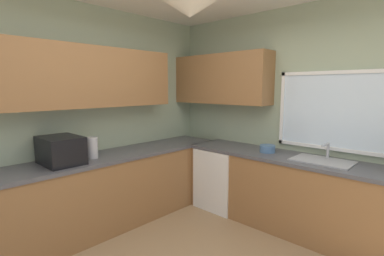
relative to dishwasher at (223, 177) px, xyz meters
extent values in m
cube|color=#9EAD8E|center=(0.88, 0.37, 0.92)|extent=(3.82, 0.06, 2.67)
cube|color=#9EAD8E|center=(-1.00, -1.60, 0.92)|extent=(0.06, 3.99, 2.67)
cube|color=silver|center=(1.32, 0.34, 1.00)|extent=(1.22, 0.02, 0.83)
cube|color=white|center=(1.32, 0.33, 1.43)|extent=(1.30, 0.04, 0.04)
cube|color=white|center=(1.32, 0.33, 0.56)|extent=(1.30, 0.04, 0.04)
cube|color=white|center=(0.69, 0.33, 1.00)|extent=(0.04, 0.04, 0.91)
cube|color=olive|center=(-0.81, -1.80, 1.38)|extent=(0.32, 2.71, 0.70)
cube|color=olive|center=(-0.20, 0.18, 1.38)|extent=(1.53, 0.32, 0.70)
cone|color=silver|center=(0.88, -1.60, 1.83)|extent=(0.44, 0.44, 0.14)
cube|color=olive|center=(-0.66, -1.60, 0.00)|extent=(0.62, 3.57, 0.84)
cube|color=#4C4C51|center=(-0.66, -1.60, 0.44)|extent=(0.65, 3.60, 0.04)
cube|color=olive|center=(1.09, 0.03, 0.00)|extent=(2.88, 0.62, 0.84)
cube|color=#4C4C51|center=(1.09, 0.03, 0.44)|extent=(2.91, 0.65, 0.04)
cube|color=white|center=(0.00, 0.00, 0.00)|extent=(0.60, 0.60, 0.84)
cube|color=black|center=(-0.66, -1.95, 0.61)|extent=(0.48, 0.36, 0.29)
cylinder|color=#B7B7BC|center=(-0.64, -1.61, 0.58)|extent=(0.12, 0.12, 0.24)
cube|color=#9EA0A5|center=(1.32, 0.03, 0.47)|extent=(0.61, 0.40, 0.02)
cylinder|color=#B7B7BC|center=(1.32, 0.19, 0.55)|extent=(0.03, 0.03, 0.18)
cylinder|color=#B7B7BC|center=(1.32, 0.09, 0.64)|extent=(0.02, 0.20, 0.02)
cylinder|color=#4C7099|center=(0.66, 0.03, 0.51)|extent=(0.19, 0.19, 0.09)
camera|label=1|loc=(2.36, -3.14, 1.26)|focal=26.67mm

